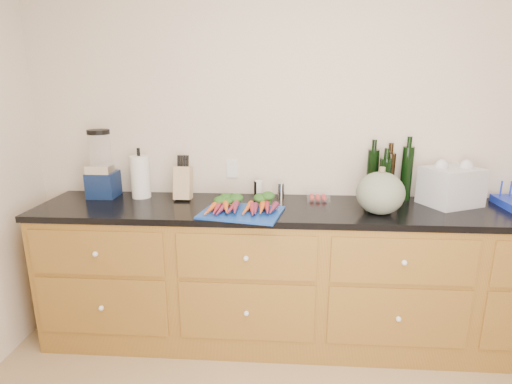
# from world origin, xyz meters

# --- Properties ---
(wall_back) EXTENTS (4.10, 0.05, 2.60)m
(wall_back) POSITION_xyz_m (0.00, 1.62, 1.30)
(wall_back) COLOR beige
(wall_back) RESTS_ON ground
(cabinets) EXTENTS (3.60, 0.64, 0.90)m
(cabinets) POSITION_xyz_m (0.00, 1.30, 0.45)
(cabinets) COLOR brown
(cabinets) RESTS_ON ground
(countertop) EXTENTS (3.64, 0.62, 0.04)m
(countertop) POSITION_xyz_m (0.00, 1.30, 0.92)
(countertop) COLOR black
(countertop) RESTS_ON cabinets
(cutting_board) EXTENTS (0.53, 0.44, 0.01)m
(cutting_board) POSITION_xyz_m (-0.49, 1.14, 0.95)
(cutting_board) COLOR #133EA2
(cutting_board) RESTS_ON countertop
(carrots) EXTENTS (0.41, 0.30, 0.06)m
(carrots) POSITION_xyz_m (-0.49, 1.18, 0.98)
(carrots) COLOR orange
(carrots) RESTS_ON cutting_board
(squash) EXTENTS (0.28, 0.28, 0.26)m
(squash) POSITION_xyz_m (0.34, 1.19, 1.07)
(squash) COLOR #5D6958
(squash) RESTS_ON countertop
(blender_appliance) EXTENTS (0.18, 0.18, 0.46)m
(blender_appliance) POSITION_xyz_m (-1.48, 1.46, 1.14)
(blender_appliance) COLOR #10214D
(blender_appliance) RESTS_ON countertop
(paper_towel) EXTENTS (0.13, 0.13, 0.29)m
(paper_towel) POSITION_xyz_m (-1.22, 1.46, 1.08)
(paper_towel) COLOR white
(paper_towel) RESTS_ON countertop
(knife_block) EXTENTS (0.11, 0.11, 0.22)m
(knife_block) POSITION_xyz_m (-0.92, 1.44, 1.05)
(knife_block) COLOR tan
(knife_block) RESTS_ON countertop
(grinder_salt) EXTENTS (0.05, 0.05, 0.13)m
(grinder_salt) POSITION_xyz_m (-0.41, 1.48, 1.00)
(grinder_salt) COLOR white
(grinder_salt) RESTS_ON countertop
(grinder_pepper) EXTENTS (0.05, 0.05, 0.12)m
(grinder_pepper) POSITION_xyz_m (-0.41, 1.48, 1.00)
(grinder_pepper) COLOR black
(grinder_pepper) RESTS_ON countertop
(canister_chrome) EXTENTS (0.05, 0.05, 0.11)m
(canister_chrome) POSITION_xyz_m (-0.25, 1.48, 1.00)
(canister_chrome) COLOR silver
(canister_chrome) RESTS_ON countertop
(tomato_box) EXTENTS (0.15, 0.12, 0.07)m
(tomato_box) POSITION_xyz_m (-0.00, 1.47, 0.98)
(tomato_box) COLOR white
(tomato_box) RESTS_ON countertop
(bottles) EXTENTS (0.30, 0.15, 0.36)m
(bottles) POSITION_xyz_m (0.46, 1.51, 1.10)
(bottles) COLOR black
(bottles) RESTS_ON countertop
(grocery_bag) EXTENTS (0.41, 0.38, 0.24)m
(grocery_bag) POSITION_xyz_m (0.84, 1.42, 1.06)
(grocery_bag) COLOR silver
(grocery_bag) RESTS_ON countertop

